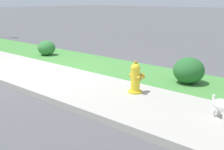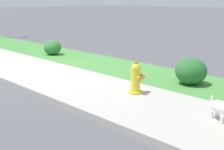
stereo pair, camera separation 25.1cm
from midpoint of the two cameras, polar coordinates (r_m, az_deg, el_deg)
ground_plane at (r=8.40m, az=-14.56°, el=0.35°), size 120.00×120.00×0.00m
sidewalk_pavement at (r=8.40m, az=-14.56°, el=0.39°), size 18.00×2.07×0.01m
grass_verge at (r=9.55m, az=-4.59°, el=2.37°), size 18.00×1.85×0.01m
fire_hydrant_across_street at (r=6.35m, az=3.21°, el=-0.57°), size 0.38×0.35×0.67m
shrub_bush_mid_verge at (r=7.26m, az=12.90°, el=0.81°), size 0.71×0.71×0.60m
shrub_bush_near_lamp at (r=10.91m, az=-12.53°, el=4.86°), size 0.60×0.60×0.51m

